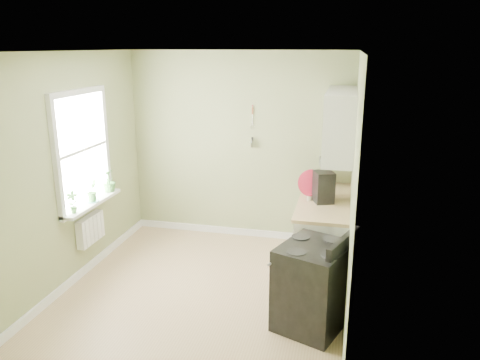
% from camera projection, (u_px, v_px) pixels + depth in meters
% --- Properties ---
extents(floor, '(3.20, 3.60, 0.02)m').
position_uv_depth(floor, '(203.00, 294.00, 5.41)').
color(floor, tan).
rests_on(floor, ground).
extents(ceiling, '(3.20, 3.60, 0.02)m').
position_uv_depth(ceiling, '(197.00, 50.00, 4.66)').
color(ceiling, white).
rests_on(ceiling, wall_back).
extents(wall_back, '(3.20, 0.02, 2.70)m').
position_uv_depth(wall_back, '(239.00, 147.00, 6.73)').
color(wall_back, '#97A06D').
rests_on(wall_back, floor).
extents(wall_left, '(0.02, 3.60, 2.70)m').
position_uv_depth(wall_left, '(67.00, 172.00, 5.39)').
color(wall_left, '#97A06D').
rests_on(wall_left, floor).
extents(wall_right, '(0.02, 3.60, 2.70)m').
position_uv_depth(wall_right, '(353.00, 191.00, 4.68)').
color(wall_right, '#97A06D').
rests_on(wall_right, floor).
extents(base_cabinets, '(0.60, 1.60, 0.87)m').
position_uv_depth(base_cabinets, '(324.00, 235.00, 5.94)').
color(base_cabinets, silver).
rests_on(base_cabinets, floor).
extents(countertop, '(0.64, 1.60, 0.04)m').
position_uv_depth(countertop, '(325.00, 201.00, 5.82)').
color(countertop, tan).
rests_on(countertop, base_cabinets).
extents(upper_cabinets, '(0.35, 1.40, 0.80)m').
position_uv_depth(upper_cabinets, '(341.00, 124.00, 5.61)').
color(upper_cabinets, silver).
rests_on(upper_cabinets, wall_right).
extents(window, '(0.06, 1.14, 1.44)m').
position_uv_depth(window, '(82.00, 150.00, 5.61)').
color(window, white).
rests_on(window, wall_left).
extents(window_sill, '(0.18, 1.14, 0.04)m').
position_uv_depth(window_sill, '(92.00, 203.00, 5.78)').
color(window_sill, white).
rests_on(window_sill, wall_left).
extents(radiator, '(0.12, 0.50, 0.35)m').
position_uv_depth(radiator, '(90.00, 229.00, 5.83)').
color(radiator, white).
rests_on(radiator, wall_left).
extents(wall_utensils, '(0.02, 0.14, 0.58)m').
position_uv_depth(wall_utensils, '(252.00, 133.00, 6.60)').
color(wall_utensils, tan).
rests_on(wall_utensils, wall_back).
extents(stove, '(0.85, 0.88, 0.99)m').
position_uv_depth(stove, '(313.00, 285.00, 4.68)').
color(stove, black).
rests_on(stove, floor).
extents(stand_mixer, '(0.24, 0.36, 0.41)m').
position_uv_depth(stand_mixer, '(324.00, 171.00, 6.47)').
color(stand_mixer, '#B2B2B7').
rests_on(stand_mixer, countertop).
extents(kettle, '(0.19, 0.11, 0.20)m').
position_uv_depth(kettle, '(310.00, 179.00, 6.36)').
color(kettle, silver).
rests_on(kettle, countertop).
extents(coffee_maker, '(0.29, 0.30, 0.38)m').
position_uv_depth(coffee_maker, '(323.00, 188.00, 5.68)').
color(coffee_maker, black).
rests_on(coffee_maker, countertop).
extents(red_tray, '(0.35, 0.07, 0.35)m').
position_uv_depth(red_tray, '(312.00, 183.00, 5.89)').
color(red_tray, '#B71E38').
rests_on(red_tray, countertop).
extents(jar, '(0.07, 0.07, 0.07)m').
position_uv_depth(jar, '(309.00, 197.00, 5.78)').
color(jar, '#BBA897').
rests_on(jar, countertop).
extents(plant_a, '(0.17, 0.14, 0.26)m').
position_uv_depth(plant_a, '(72.00, 202.00, 5.34)').
color(plant_a, '#396E2F').
rests_on(plant_a, window_sill).
extents(plant_b, '(0.16, 0.18, 0.28)m').
position_uv_depth(plant_b, '(92.00, 191.00, 5.74)').
color(plant_b, '#396E2F').
rests_on(plant_b, window_sill).
extents(plant_c, '(0.18, 0.18, 0.30)m').
position_uv_depth(plant_c, '(109.00, 181.00, 6.13)').
color(plant_c, '#396E2F').
rests_on(plant_c, window_sill).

